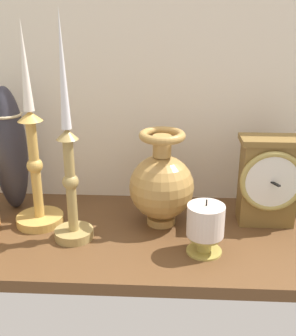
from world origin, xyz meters
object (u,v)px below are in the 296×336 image
object	(u,v)px
candlestick_tall_left	(70,173)
tall_ceramic_vase	(10,149)
brass_vase_bulbous	(162,184)
mantel_clock	(268,180)
pillar_candle_front	(205,226)
candlestick_tall_center	(35,168)

from	to	relation	value
candlestick_tall_left	tall_ceramic_vase	bearing A→B (deg)	141.46
candlestick_tall_left	brass_vase_bulbous	size ratio (longest dim) A/B	2.14
candlestick_tall_left	tall_ceramic_vase	xyz separation A→B (cm)	(-16.37, 13.04, 0.29)
mantel_clock	pillar_candle_front	distance (cm)	18.99
pillar_candle_front	tall_ceramic_vase	world-z (taller)	tall_ceramic_vase
brass_vase_bulbous	pillar_candle_front	xyz separation A→B (cm)	(8.36, -11.11, -3.47)
candlestick_tall_center	pillar_candle_front	distance (cm)	36.12
candlestick_tall_center	brass_vase_bulbous	distance (cm)	26.06
candlestick_tall_center	brass_vase_bulbous	xyz separation A→B (cm)	(25.77, 1.58, -3.59)
mantel_clock	brass_vase_bulbous	xyz separation A→B (cm)	(-22.06, -1.34, -0.75)
candlestick_tall_center	tall_ceramic_vase	xyz separation A→B (cm)	(-7.81, 7.43, 1.54)
candlestick_tall_center	brass_vase_bulbous	bearing A→B (deg)	3.52
mantel_clock	candlestick_tall_center	size ratio (longest dim) A/B	0.45
candlestick_tall_left	pillar_candle_front	bearing A→B (deg)	-8.70
candlestick_tall_left	mantel_clock	bearing A→B (deg)	12.27
mantel_clock	candlestick_tall_center	world-z (taller)	candlestick_tall_center
pillar_candle_front	tall_ceramic_vase	bearing A→B (deg)	157.99
pillar_candle_front	mantel_clock	bearing A→B (deg)	42.26
brass_vase_bulbous	pillar_candle_front	world-z (taller)	brass_vase_bulbous
mantel_clock	tall_ceramic_vase	xyz separation A→B (cm)	(-55.64, 4.50, 4.39)
pillar_candle_front	tall_ceramic_vase	size ratio (longest dim) A/B	0.39
mantel_clock	brass_vase_bulbous	world-z (taller)	brass_vase_bulbous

